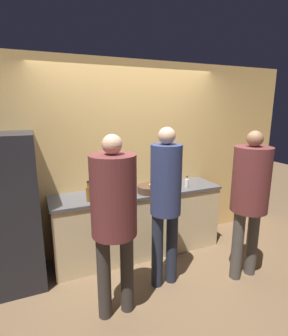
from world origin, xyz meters
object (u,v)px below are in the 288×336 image
Objects in this scene: refrigerator at (10,212)px; fruit_bowl at (150,189)px; person_center at (166,196)px; person_right at (250,190)px; utensil_crock at (158,182)px; bottle_amber at (88,193)px; person_left at (114,209)px; cup_white at (107,187)px; bottle_clear at (187,183)px.

fruit_bowl is (1.65, -0.08, 0.09)m from refrigerator.
person_right is (0.94, -0.25, 0.02)m from person_center.
fruit_bowl is at bearing -2.71° from refrigerator.
person_center reaches higher than fruit_bowl.
utensil_crock is at bearing 3.09° from refrigerator.
refrigerator is at bearing 173.63° from bottle_amber.
person_left is 1.01× the size of person_right.
person_right is 1.21m from fruit_bowl.
person_right is 7.04× the size of bottle_amber.
person_right reaches higher than cup_white.
utensil_crock is at bearing 47.01° from person_left.
refrigerator is at bearing 135.73° from person_left.
person_center is at bearing -23.48° from refrigerator.
refrigerator reaches higher than bottle_amber.
person_center is 0.62m from fruit_bowl.
fruit_bowl is 0.58m from cup_white.
person_center is (1.56, -0.68, 0.20)m from refrigerator.
person_center is 5.54× the size of fruit_bowl.
person_right is 5.38× the size of fruit_bowl.
person_center is 0.89m from bottle_clear.
person_left is at bearing -84.91° from bottle_amber.
refrigerator is 1.86m from utensil_crock.
person_left is 1.53m from bottle_clear.
person_left is at bearing -161.23° from person_center.
bottle_clear is (2.21, -0.08, 0.10)m from refrigerator.
cup_white is at bearing 169.03° from utensil_crock.
person_left is 1.37m from utensil_crock.
utensil_crock is at bearing 69.76° from person_center.
bottle_clear reaches higher than fruit_bowl.
person_left is 7.14× the size of bottle_amber.
person_left is at bearing -147.65° from bottle_clear.
person_right reaches higher than bottle_clear.
utensil_crock is 2.83× the size of cup_white.
bottle_clear is at bearing -0.21° from fruit_bowl.
person_left reaches higher than refrigerator.
person_center is at bearing -98.06° from fruit_bowl.
utensil_crock is 1.02m from bottle_amber.
utensil_crock is 1.68× the size of bottle_clear.
bottle_clear is at bearing -16.66° from cup_white.
person_right is 1.78m from cup_white.
bottle_amber is (-1.00, -0.19, 0.03)m from utensil_crock.
person_left is 6.61× the size of utensil_crock.
bottle_amber is at bearing 95.09° from person_left.
person_center is at bearing 164.94° from person_right.
refrigerator is at bearing 177.93° from bottle_clear.
cup_white is at bearing 147.25° from fruit_bowl.
refrigerator is 2.22m from bottle_clear.
refrigerator reaches higher than fruit_bowl.
person_right is at bearing -1.22° from person_left.
person_left is 0.99× the size of person_center.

